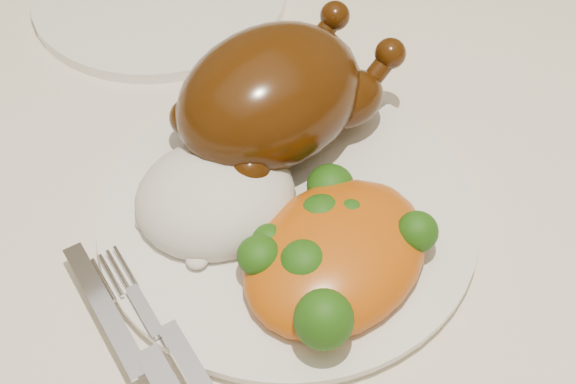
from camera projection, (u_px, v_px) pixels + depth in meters
dining_table at (105, 289)px, 0.67m from camera, size 1.60×0.90×0.76m
tablecloth at (89, 236)px, 0.61m from camera, size 1.73×1.03×0.18m
dinner_plate at (288, 215)px, 0.58m from camera, size 0.31×0.31×0.01m
roast_chicken at (275, 95)px, 0.59m from camera, size 0.18×0.12×0.10m
rice_mound at (216, 198)px, 0.57m from camera, size 0.14×0.14×0.06m
mac_and_cheese at (338, 250)px, 0.54m from camera, size 0.16×0.14×0.06m
cutlery at (160, 357)px, 0.49m from camera, size 0.04×0.17×0.01m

